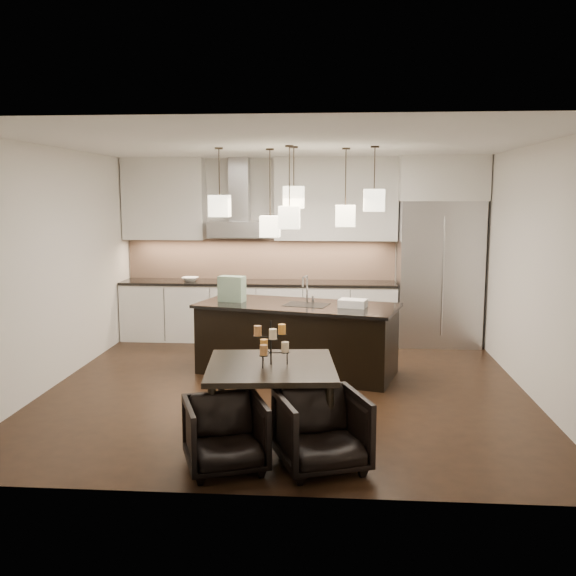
# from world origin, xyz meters

# --- Properties ---
(floor) EXTENTS (5.50, 5.50, 0.02)m
(floor) POSITION_xyz_m (0.00, 0.00, -0.01)
(floor) COLOR black
(floor) RESTS_ON ground
(ceiling) EXTENTS (5.50, 5.50, 0.02)m
(ceiling) POSITION_xyz_m (0.00, 0.00, 2.81)
(ceiling) COLOR white
(ceiling) RESTS_ON wall_back
(wall_back) EXTENTS (5.50, 0.02, 2.80)m
(wall_back) POSITION_xyz_m (0.00, 2.76, 1.40)
(wall_back) COLOR silver
(wall_back) RESTS_ON ground
(wall_front) EXTENTS (5.50, 0.02, 2.80)m
(wall_front) POSITION_xyz_m (0.00, -2.76, 1.40)
(wall_front) COLOR silver
(wall_front) RESTS_ON ground
(wall_left) EXTENTS (0.02, 5.50, 2.80)m
(wall_left) POSITION_xyz_m (-2.76, 0.00, 1.40)
(wall_left) COLOR silver
(wall_left) RESTS_ON ground
(wall_right) EXTENTS (0.02, 5.50, 2.80)m
(wall_right) POSITION_xyz_m (2.76, 0.00, 1.40)
(wall_right) COLOR silver
(wall_right) RESTS_ON ground
(refrigerator) EXTENTS (1.20, 0.72, 2.15)m
(refrigerator) POSITION_xyz_m (2.10, 2.38, 1.07)
(refrigerator) COLOR #B7B7BA
(refrigerator) RESTS_ON floor
(fridge_panel) EXTENTS (1.26, 0.72, 0.65)m
(fridge_panel) POSITION_xyz_m (2.10, 2.38, 2.47)
(fridge_panel) COLOR silver
(fridge_panel) RESTS_ON refrigerator
(lower_cabinets) EXTENTS (4.21, 0.62, 0.88)m
(lower_cabinets) POSITION_xyz_m (-0.62, 2.43, 0.44)
(lower_cabinets) COLOR silver
(lower_cabinets) RESTS_ON floor
(countertop) EXTENTS (4.21, 0.66, 0.04)m
(countertop) POSITION_xyz_m (-0.62, 2.43, 0.90)
(countertop) COLOR black
(countertop) RESTS_ON lower_cabinets
(backsplash) EXTENTS (4.21, 0.02, 0.63)m
(backsplash) POSITION_xyz_m (-0.62, 2.73, 1.24)
(backsplash) COLOR tan
(backsplash) RESTS_ON countertop
(upper_cab_left) EXTENTS (1.25, 0.35, 1.25)m
(upper_cab_left) POSITION_xyz_m (-2.10, 2.57, 2.17)
(upper_cab_left) COLOR silver
(upper_cab_left) RESTS_ON wall_back
(upper_cab_right) EXTENTS (1.85, 0.35, 1.25)m
(upper_cab_right) POSITION_xyz_m (0.55, 2.57, 2.17)
(upper_cab_right) COLOR silver
(upper_cab_right) RESTS_ON wall_back
(hood_canopy) EXTENTS (0.90, 0.52, 0.24)m
(hood_canopy) POSITION_xyz_m (-0.93, 2.48, 1.72)
(hood_canopy) COLOR #B7B7BA
(hood_canopy) RESTS_ON wall_back
(hood_chimney) EXTENTS (0.30, 0.28, 0.96)m
(hood_chimney) POSITION_xyz_m (-0.93, 2.59, 2.32)
(hood_chimney) COLOR #B7B7BA
(hood_chimney) RESTS_ON hood_canopy
(fruit_bowl) EXTENTS (0.27, 0.27, 0.06)m
(fruit_bowl) POSITION_xyz_m (-1.68, 2.38, 0.95)
(fruit_bowl) COLOR silver
(fruit_bowl) RESTS_ON countertop
(island_body) EXTENTS (2.57, 1.54, 0.85)m
(island_body) POSITION_xyz_m (0.09, 0.63, 0.42)
(island_body) COLOR black
(island_body) RESTS_ON floor
(island_top) EXTENTS (2.66, 1.64, 0.04)m
(island_top) POSITION_xyz_m (0.09, 0.63, 0.87)
(island_top) COLOR black
(island_top) RESTS_ON island_body
(faucet) EXTENTS (0.15, 0.25, 0.37)m
(faucet) POSITION_xyz_m (0.20, 0.70, 1.07)
(faucet) COLOR silver
(faucet) RESTS_ON island_top
(tote_bag) EXTENTS (0.36, 0.25, 0.33)m
(tote_bag) POSITION_xyz_m (-0.76, 0.77, 1.05)
(tote_bag) COLOR #184C23
(tote_bag) RESTS_ON island_top
(food_container) EXTENTS (0.38, 0.31, 0.10)m
(food_container) POSITION_xyz_m (0.77, 0.46, 0.93)
(food_container) COLOR silver
(food_container) RESTS_ON island_top
(dining_table) EXTENTS (1.27, 1.27, 0.70)m
(dining_table) POSITION_xyz_m (-0.02, -1.57, 0.35)
(dining_table) COLOR black
(dining_table) RESTS_ON floor
(candelabra) EXTENTS (0.37, 0.37, 0.41)m
(candelabra) POSITION_xyz_m (-0.02, -1.57, 0.90)
(candelabra) COLOR black
(candelabra) RESTS_ON dining_table
(candle_a) EXTENTS (0.08, 0.08, 0.09)m
(candle_a) POSITION_xyz_m (0.10, -1.56, 0.86)
(candle_a) COLOR beige
(candle_a) RESTS_ON candelabra
(candle_b) EXTENTS (0.08, 0.08, 0.09)m
(candle_b) POSITION_xyz_m (-0.10, -1.47, 0.86)
(candle_b) COLOR orange
(candle_b) RESTS_ON candelabra
(candle_c) EXTENTS (0.08, 0.08, 0.09)m
(candle_c) POSITION_xyz_m (-0.08, -1.69, 0.86)
(candle_c) COLOR #AA6F3D
(candle_c) RESTS_ON candelabra
(candle_d) EXTENTS (0.08, 0.08, 0.09)m
(candle_d) POSITION_xyz_m (0.07, -1.48, 1.01)
(candle_d) COLOR orange
(candle_d) RESTS_ON candelabra
(candle_e) EXTENTS (0.08, 0.08, 0.09)m
(candle_e) POSITION_xyz_m (-0.15, -1.56, 1.01)
(candle_e) COLOR #AA6F3D
(candle_e) RESTS_ON candelabra
(candle_f) EXTENTS (0.08, 0.08, 0.09)m
(candle_f) POSITION_xyz_m (0.01, -1.69, 1.01)
(candle_f) COLOR beige
(candle_f) RESTS_ON candelabra
(armchair_left) EXTENTS (0.82, 0.83, 0.59)m
(armchair_left) POSITION_xyz_m (-0.33, -2.30, 0.30)
(armchair_left) COLOR black
(armchair_left) RESTS_ON floor
(armchair_right) EXTENTS (0.88, 0.89, 0.64)m
(armchair_right) POSITION_xyz_m (0.46, -2.22, 0.32)
(armchair_right) COLOR black
(armchair_right) RESTS_ON floor
(pendant_a) EXTENTS (0.24, 0.24, 0.26)m
(pendant_a) POSITION_xyz_m (-0.85, 0.44, 2.11)
(pendant_a) COLOR #F3E8C2
(pendant_a) RESTS_ON ceiling
(pendant_b) EXTENTS (0.24, 0.24, 0.26)m
(pendant_b) POSITION_xyz_m (-0.26, 0.66, 1.85)
(pendant_b) COLOR #F3E8C2
(pendant_b) RESTS_ON ceiling
(pendant_c) EXTENTS (0.24, 0.24, 0.26)m
(pendant_c) POSITION_xyz_m (0.06, 0.33, 2.21)
(pendant_c) COLOR #F3E8C2
(pendant_c) RESTS_ON ceiling
(pendant_d) EXTENTS (0.24, 0.24, 0.26)m
(pendant_d) POSITION_xyz_m (0.67, 0.60, 1.99)
(pendant_d) COLOR #F3E8C2
(pendant_d) RESTS_ON ceiling
(pendant_e) EXTENTS (0.24, 0.24, 0.26)m
(pendant_e) POSITION_xyz_m (1.00, 0.34, 2.18)
(pendant_e) COLOR #F3E8C2
(pendant_e) RESTS_ON ceiling
(pendant_f) EXTENTS (0.24, 0.24, 0.26)m
(pendant_f) POSITION_xyz_m (0.02, 0.17, 1.98)
(pendant_f) COLOR #F3E8C2
(pendant_f) RESTS_ON ceiling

